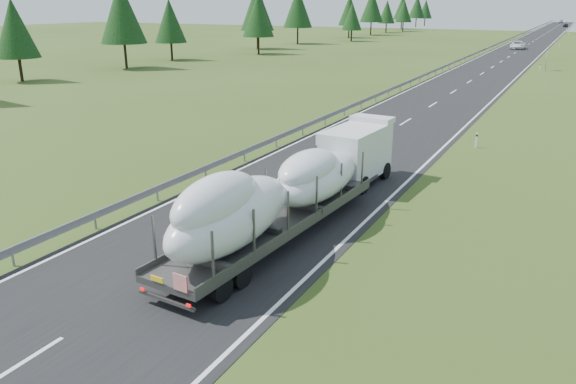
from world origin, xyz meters
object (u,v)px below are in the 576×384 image
at_px(distant_car_blue, 561,21).
at_px(highway_sign, 547,57).
at_px(distant_car_dark, 566,25).
at_px(distant_van, 518,45).
at_px(boat_truck, 295,184).

bearing_deg(distant_car_blue, highway_sign, -90.26).
bearing_deg(distant_car_dark, distant_van, -86.90).
relative_size(distant_van, distant_car_dark, 1.48).
xyz_separation_m(boat_truck, distant_van, (-2.84, 106.33, -1.18)).
height_order(highway_sign, boat_truck, boat_truck).
bearing_deg(distant_car_blue, boat_truck, -91.86).
bearing_deg(boat_truck, distant_car_dark, 89.75).
bearing_deg(boat_truck, distant_car_blue, 90.59).
relative_size(highway_sign, boat_truck, 0.15).
height_order(distant_van, distant_car_dark, distant_van).
height_order(boat_truck, distant_car_blue, boat_truck).
distance_m(distant_car_dark, distant_car_blue, 45.32).
distance_m(highway_sign, distant_car_blue, 204.54).
height_order(distant_car_dark, distant_car_blue, distant_car_blue).
bearing_deg(distant_car_dark, distant_car_blue, 99.75).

